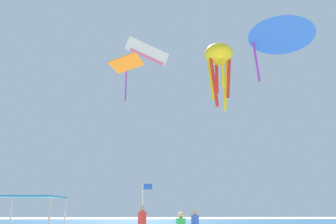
{
  "coord_description": "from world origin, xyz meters",
  "views": [
    {
      "loc": [
        0.01,
        -14.47,
        1.74
      ],
      "look_at": [
        1.25,
        15.7,
        10.35
      ],
      "focal_mm": 36.1,
      "sensor_mm": 36.0,
      "label": 1
    }
  ],
  "objects_px": {
    "kite_delta_blue": "(281,32)",
    "kite_parafoil_white": "(147,52)",
    "person_central": "(142,221)",
    "kite_diamond_orange": "(127,65)",
    "canopy_tent": "(30,199)",
    "person_near_tent": "(195,224)",
    "kite_octopus_yellow": "(219,57)",
    "banner_flag": "(144,204)"
  },
  "relations": [
    {
      "from": "canopy_tent",
      "to": "kite_diamond_orange",
      "type": "distance_m",
      "value": 9.67
    },
    {
      "from": "person_central",
      "to": "kite_parafoil_white",
      "type": "height_order",
      "value": "kite_parafoil_white"
    },
    {
      "from": "banner_flag",
      "to": "kite_delta_blue",
      "type": "xyz_separation_m",
      "value": [
        8.96,
        -1.79,
        11.11
      ]
    },
    {
      "from": "person_near_tent",
      "to": "kite_delta_blue",
      "type": "bearing_deg",
      "value": -117.47
    },
    {
      "from": "person_near_tent",
      "to": "kite_parafoil_white",
      "type": "distance_m",
      "value": 29.17
    },
    {
      "from": "kite_diamond_orange",
      "to": "kite_parafoil_white",
      "type": "relative_size",
      "value": 0.49
    },
    {
      "from": "kite_diamond_orange",
      "to": "kite_delta_blue",
      "type": "bearing_deg",
      "value": -74.96
    },
    {
      "from": "kite_octopus_yellow",
      "to": "kite_parafoil_white",
      "type": "distance_m",
      "value": 10.06
    },
    {
      "from": "person_near_tent",
      "to": "kite_octopus_yellow",
      "type": "distance_m",
      "value": 23.62
    },
    {
      "from": "canopy_tent",
      "to": "kite_diamond_orange",
      "type": "bearing_deg",
      "value": 31.88
    },
    {
      "from": "canopy_tent",
      "to": "banner_flag",
      "type": "relative_size",
      "value": 0.89
    },
    {
      "from": "banner_flag",
      "to": "kite_parafoil_white",
      "type": "height_order",
      "value": "kite_parafoil_white"
    },
    {
      "from": "person_near_tent",
      "to": "kite_diamond_orange",
      "type": "height_order",
      "value": "kite_diamond_orange"
    },
    {
      "from": "person_near_tent",
      "to": "kite_parafoil_white",
      "type": "height_order",
      "value": "kite_parafoil_white"
    },
    {
      "from": "kite_delta_blue",
      "to": "kite_diamond_orange",
      "type": "bearing_deg",
      "value": -142.99
    },
    {
      "from": "canopy_tent",
      "to": "kite_octopus_yellow",
      "type": "relative_size",
      "value": 0.39
    },
    {
      "from": "person_central",
      "to": "kite_diamond_orange",
      "type": "distance_m",
      "value": 9.62
    },
    {
      "from": "banner_flag",
      "to": "kite_parafoil_white",
      "type": "relative_size",
      "value": 0.56
    },
    {
      "from": "canopy_tent",
      "to": "banner_flag",
      "type": "distance_m",
      "value": 6.97
    },
    {
      "from": "canopy_tent",
      "to": "kite_parafoil_white",
      "type": "xyz_separation_m",
      "value": [
        4.98,
        21.63,
        18.54
      ]
    },
    {
      "from": "person_near_tent",
      "to": "kite_delta_blue",
      "type": "relative_size",
      "value": 0.27
    },
    {
      "from": "banner_flag",
      "to": "kite_octopus_yellow",
      "type": "relative_size",
      "value": 0.44
    },
    {
      "from": "person_near_tent",
      "to": "kite_delta_blue",
      "type": "distance_m",
      "value": 13.81
    },
    {
      "from": "canopy_tent",
      "to": "person_central",
      "type": "xyz_separation_m",
      "value": [
        5.44,
        0.96,
        -1.1
      ]
    },
    {
      "from": "kite_delta_blue",
      "to": "person_near_tent",
      "type": "bearing_deg",
      "value": -123.48
    },
    {
      "from": "person_central",
      "to": "kite_diamond_orange",
      "type": "xyz_separation_m",
      "value": [
        -1.23,
        1.66,
        9.39
      ]
    },
    {
      "from": "person_central",
      "to": "kite_delta_blue",
      "type": "xyz_separation_m",
      "value": [
        8.94,
        1.63,
        11.99
      ]
    },
    {
      "from": "canopy_tent",
      "to": "kite_parafoil_white",
      "type": "distance_m",
      "value": 28.92
    },
    {
      "from": "canopy_tent",
      "to": "kite_parafoil_white",
      "type": "height_order",
      "value": "kite_parafoil_white"
    },
    {
      "from": "banner_flag",
      "to": "kite_octopus_yellow",
      "type": "height_order",
      "value": "kite_octopus_yellow"
    },
    {
      "from": "canopy_tent",
      "to": "kite_delta_blue",
      "type": "xyz_separation_m",
      "value": [
        14.39,
        2.58,
        10.89
      ]
    },
    {
      "from": "kite_octopus_yellow",
      "to": "canopy_tent",
      "type": "bearing_deg",
      "value": -46.74
    },
    {
      "from": "kite_octopus_yellow",
      "to": "person_near_tent",
      "type": "bearing_deg",
      "value": -25.29
    },
    {
      "from": "kite_diamond_orange",
      "to": "kite_delta_blue",
      "type": "relative_size",
      "value": 0.46
    },
    {
      "from": "canopy_tent",
      "to": "kite_diamond_orange",
      "type": "xyz_separation_m",
      "value": [
        4.21,
        2.62,
        8.3
      ]
    },
    {
      "from": "person_near_tent",
      "to": "kite_octopus_yellow",
      "type": "relative_size",
      "value": 0.22
    },
    {
      "from": "kite_delta_blue",
      "to": "kite_parafoil_white",
      "type": "xyz_separation_m",
      "value": [
        -9.41,
        19.04,
        7.64
      ]
    },
    {
      "from": "kite_octopus_yellow",
      "to": "kite_parafoil_white",
      "type": "bearing_deg",
      "value": -131.46
    },
    {
      "from": "person_central",
      "to": "kite_diamond_orange",
      "type": "relative_size",
      "value": 0.66
    },
    {
      "from": "person_central",
      "to": "banner_flag",
      "type": "distance_m",
      "value": 3.53
    },
    {
      "from": "kite_diamond_orange",
      "to": "kite_octopus_yellow",
      "type": "height_order",
      "value": "kite_octopus_yellow"
    },
    {
      "from": "banner_flag",
      "to": "kite_delta_blue",
      "type": "bearing_deg",
      "value": -11.28
    }
  ]
}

